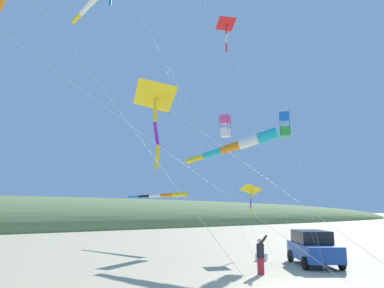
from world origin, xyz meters
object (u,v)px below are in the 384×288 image
object	(u,v)px
person_adult_flyer	(261,253)
kite_delta_blue_topmost	(227,25)
parked_car	(313,247)
kite_delta_white_trailing	(251,190)
kite_box_long_streamer_right	(285,124)
kite_box_long_streamer_left	(225,126)
kite_windsock_green_low_center	(243,144)
cooler_box	(261,257)
kite_delta_black_fish_shape	(157,98)
kite_windsock_magenta_far_left	(164,195)

from	to	relation	value
person_adult_flyer	kite_delta_blue_topmost	bearing A→B (deg)	-36.59
parked_car	kite_delta_white_trailing	world-z (taller)	kite_delta_white_trailing
kite_box_long_streamer_right	kite_box_long_streamer_left	bearing A→B (deg)	-4.61
parked_car	kite_box_long_streamer_left	size ratio (longest dim) A/B	0.37
kite_windsock_green_low_center	kite_box_long_streamer_left	bearing A→B (deg)	-35.91
parked_car	kite_delta_white_trailing	xyz separation A→B (m)	(5.13, -0.62, 3.39)
cooler_box	person_adult_flyer	bearing A→B (deg)	132.10
kite_delta_black_fish_shape	kite_delta_white_trailing	bearing A→B (deg)	-62.77
cooler_box	kite_delta_blue_topmost	distance (m)	20.63
person_adult_flyer	kite_box_long_streamer_right	size ratio (longest dim) A/B	0.17
cooler_box	kite_box_long_streamer_left	distance (m)	16.65
kite_box_long_streamer_right	person_adult_flyer	bearing A→B (deg)	121.28
kite_box_long_streamer_left	kite_box_long_streamer_right	world-z (taller)	kite_box_long_streamer_left
cooler_box	kite_box_long_streamer_right	bearing A→B (deg)	-66.52
kite_windsock_green_low_center	kite_delta_blue_topmost	world-z (taller)	kite_delta_blue_topmost
kite_windsock_green_low_center	kite_delta_white_trailing	bearing A→B (deg)	-79.05
parked_car	cooler_box	world-z (taller)	parked_car
kite_windsock_magenta_far_left	kite_delta_blue_topmost	size ratio (longest dim) A/B	0.85
kite_windsock_green_low_center	kite_delta_blue_topmost	size ratio (longest dim) A/B	0.52
cooler_box	person_adult_flyer	world-z (taller)	person_adult_flyer
kite_delta_white_trailing	kite_delta_black_fish_shape	bearing A→B (deg)	117.23
cooler_box	kite_delta_black_fish_shape	distance (m)	12.67
kite_delta_blue_topmost	kite_box_long_streamer_right	bearing A→B (deg)	-147.95
kite_windsock_magenta_far_left	kite_delta_black_fish_shape	world-z (taller)	kite_delta_black_fish_shape
kite_windsock_green_low_center	kite_box_long_streamer_left	distance (m)	11.19
kite_windsock_magenta_far_left	kite_delta_white_trailing	xyz separation A→B (m)	(-8.38, -1.74, 0.15)
person_adult_flyer	kite_box_long_streamer_right	world-z (taller)	kite_box_long_streamer_right
parked_car	kite_delta_blue_topmost	distance (m)	21.02
cooler_box	kite_delta_white_trailing	distance (m)	4.86
parked_car	kite_windsock_green_low_center	size ratio (longest dim) A/B	0.44
cooler_box	kite_windsock_green_low_center	world-z (taller)	kite_windsock_green_low_center
cooler_box	kite_delta_white_trailing	bearing A→B (deg)	-35.74
kite_windsock_green_low_center	kite_box_long_streamer_right	size ratio (longest dim) A/B	0.96
parked_car	kite_windsock_green_low_center	bearing A→B (deg)	2.37
kite_box_long_streamer_left	kite_delta_white_trailing	distance (m)	12.08
kite_windsock_green_low_center	parked_car	bearing A→B (deg)	-177.63
parked_car	kite_delta_black_fish_shape	distance (m)	12.46
cooler_box	kite_box_long_streamer_left	size ratio (longest dim) A/B	0.05
parked_car	kite_delta_black_fish_shape	size ratio (longest dim) A/B	0.34
kite_windsock_green_low_center	kite_box_long_streamer_left	size ratio (longest dim) A/B	0.85
parked_car	kite_box_long_streamer_right	world-z (taller)	kite_box_long_streamer_right
cooler_box	kite_delta_blue_topmost	size ratio (longest dim) A/B	0.03
cooler_box	person_adult_flyer	xyz separation A→B (m)	(-3.30, 3.65, 0.78)
kite_delta_blue_topmost	kite_delta_white_trailing	bearing A→B (deg)	153.85
kite_windsock_magenta_far_left	kite_delta_white_trailing	distance (m)	8.56
person_adult_flyer	kite_windsock_green_low_center	xyz separation A→B (m)	(5.23, -4.33, 6.49)
kite_windsock_magenta_far_left	kite_windsock_green_low_center	distance (m)	9.20
kite_delta_black_fish_shape	kite_delta_blue_topmost	xyz separation A→B (m)	(10.40, -13.54, 12.01)
parked_car	person_adult_flyer	xyz separation A→B (m)	(-0.27, 4.53, 0.04)
kite_delta_blue_topmost	kite_delta_black_fish_shape	bearing A→B (deg)	127.53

